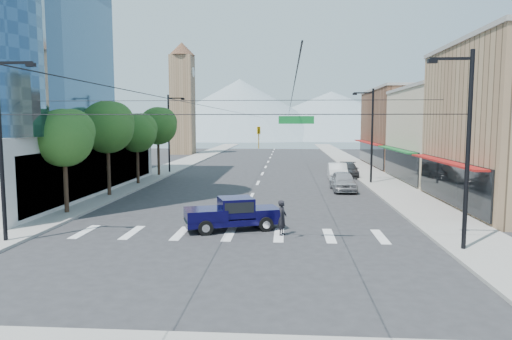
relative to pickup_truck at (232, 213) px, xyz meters
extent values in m
plane|color=#28282B|center=(0.17, -2.56, -0.92)|extent=(160.00, 160.00, 0.00)
cube|color=gray|center=(-11.83, 37.44, -0.85)|extent=(4.00, 120.00, 0.15)
cube|color=gray|center=(12.17, 37.44, -0.85)|extent=(4.00, 120.00, 0.15)
cube|color=tan|center=(20.17, 21.44, 3.58)|extent=(12.00, 14.00, 9.00)
cube|color=brown|center=(20.17, 37.44, 4.08)|extent=(12.00, 18.00, 10.00)
cube|color=#8C6B4C|center=(-16.33, 59.44, 8.08)|extent=(4.00, 4.00, 18.00)
cone|color=brown|center=(-16.33, 59.44, 18.28)|extent=(4.80, 4.80, 2.40)
cone|color=gray|center=(-14.83, 147.44, 10.08)|extent=(80.00, 80.00, 22.00)
cone|color=gray|center=(20.17, 157.44, 8.08)|extent=(90.00, 90.00, 18.00)
cylinder|color=black|center=(-11.03, 3.44, 1.35)|extent=(0.28, 0.28, 4.55)
sphere|color=#1B511B|center=(-11.03, 3.44, 3.95)|extent=(3.64, 3.64, 3.64)
sphere|color=#1B511B|center=(-10.63, 3.74, 4.35)|extent=(2.86, 2.86, 2.86)
cylinder|color=black|center=(-11.03, 10.44, 1.63)|extent=(0.28, 0.28, 5.11)
sphere|color=#1B511B|center=(-11.03, 10.44, 4.55)|extent=(4.09, 4.09, 4.09)
sphere|color=#1B511B|center=(-10.63, 10.74, 4.95)|extent=(3.21, 3.21, 3.21)
cylinder|color=black|center=(-11.03, 17.44, 1.35)|extent=(0.28, 0.28, 4.55)
sphere|color=#1B511B|center=(-11.03, 17.44, 3.95)|extent=(3.64, 3.64, 3.64)
sphere|color=#1B511B|center=(-10.63, 17.74, 4.35)|extent=(2.86, 2.86, 2.86)
cylinder|color=black|center=(-11.03, 24.44, 1.63)|extent=(0.28, 0.28, 5.11)
sphere|color=#1B511B|center=(-11.03, 24.44, 4.55)|extent=(4.09, 4.09, 4.09)
sphere|color=#1B511B|center=(-10.63, 24.74, 4.95)|extent=(3.21, 3.21, 3.21)
cylinder|color=black|center=(-10.63, -3.56, 3.58)|extent=(0.20, 0.20, 9.00)
cylinder|color=black|center=(10.97, -3.56, 3.58)|extent=(0.20, 0.20, 9.00)
cylinder|color=black|center=(0.17, -3.56, 5.28)|extent=(21.60, 0.04, 0.04)
imported|color=gold|center=(1.67, -3.56, 4.23)|extent=(0.16, 0.20, 1.00)
cube|color=#0C6626|center=(3.37, -3.56, 5.03)|extent=(1.60, 0.06, 0.35)
cylinder|color=black|center=(-10.63, 27.44, 3.58)|extent=(0.20, 0.20, 9.00)
cube|color=black|center=(-9.73, 27.44, 7.68)|extent=(1.80, 0.12, 0.12)
cube|color=black|center=(-8.93, 27.44, 7.58)|extent=(0.40, 0.25, 0.18)
cylinder|color=black|center=(10.97, 19.44, 3.58)|extent=(0.20, 0.20, 9.00)
cube|color=black|center=(10.07, 19.44, 7.68)|extent=(1.80, 0.12, 0.12)
cube|color=black|center=(9.27, 19.44, 7.58)|extent=(0.40, 0.25, 0.18)
cube|color=#090632|center=(0.02, 0.01, -0.41)|extent=(5.45, 3.44, 0.33)
cube|color=#090632|center=(1.74, 0.60, -0.04)|extent=(1.99, 2.16, 0.51)
cube|color=#090632|center=(0.20, 0.07, 0.34)|extent=(2.24, 2.21, 1.03)
cube|color=black|center=(0.20, 0.07, 0.43)|extent=(2.07, 2.17, 0.56)
cube|color=#090632|center=(-1.39, -0.48, 0.01)|extent=(2.64, 2.46, 0.61)
cube|color=silver|center=(2.44, 0.85, -0.41)|extent=(0.69, 1.71, 0.33)
cube|color=silver|center=(-2.40, -0.83, -0.41)|extent=(0.69, 1.71, 0.28)
cylinder|color=black|center=(1.85, -0.29, -0.53)|extent=(0.83, 0.52, 0.78)
cylinder|color=black|center=(1.27, 1.38, -0.53)|extent=(0.83, 0.52, 0.78)
cylinder|color=black|center=(-1.23, -1.36, -0.53)|extent=(0.83, 0.52, 0.78)
cylinder|color=black|center=(-1.81, 0.31, -0.53)|extent=(0.83, 0.52, 0.78)
imported|color=black|center=(2.74, -1.06, 0.00)|extent=(0.60, 0.76, 1.84)
imported|color=#A0A0A4|center=(7.77, 14.76, -0.08)|extent=(2.04, 4.98, 1.69)
imported|color=silver|center=(8.08, 22.09, -0.06)|extent=(2.02, 5.29, 1.72)
imported|color=#313134|center=(9.57, 24.92, -0.17)|extent=(2.58, 5.35, 1.50)
camera|label=1|loc=(2.96, -24.32, 4.91)|focal=32.00mm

